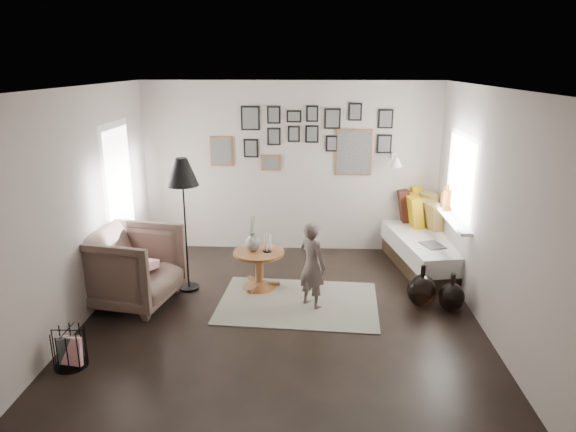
{
  "coord_description": "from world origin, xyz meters",
  "views": [
    {
      "loc": [
        0.32,
        -5.31,
        2.84
      ],
      "look_at": [
        0.05,
        0.5,
        1.1
      ],
      "focal_mm": 32.0,
      "sensor_mm": 36.0,
      "label": 1
    }
  ],
  "objects_px": {
    "magazine_basket": "(70,348)",
    "demijohn_small": "(451,297)",
    "daybed": "(425,240)",
    "child": "(312,265)",
    "armchair": "(131,267)",
    "floor_lamp": "(182,177)",
    "pedestal_table": "(259,271)",
    "vase": "(253,240)",
    "demijohn_large": "(422,290)"
  },
  "relations": [
    {
      "from": "vase",
      "to": "armchair",
      "type": "relative_size",
      "value": 0.45
    },
    {
      "from": "armchair",
      "to": "child",
      "type": "height_order",
      "value": "child"
    },
    {
      "from": "pedestal_table",
      "to": "demijohn_small",
      "type": "xyz_separation_m",
      "value": [
        2.34,
        -0.53,
        -0.06
      ]
    },
    {
      "from": "child",
      "to": "armchair",
      "type": "bearing_deg",
      "value": 42.26
    },
    {
      "from": "pedestal_table",
      "to": "daybed",
      "type": "bearing_deg",
      "value": 24.0
    },
    {
      "from": "child",
      "to": "floor_lamp",
      "type": "bearing_deg",
      "value": 27.23
    },
    {
      "from": "armchair",
      "to": "magazine_basket",
      "type": "height_order",
      "value": "armchair"
    },
    {
      "from": "pedestal_table",
      "to": "demijohn_large",
      "type": "distance_m",
      "value": 2.06
    },
    {
      "from": "daybed",
      "to": "armchair",
      "type": "xyz_separation_m",
      "value": [
        -3.85,
        -1.53,
        0.13
      ]
    },
    {
      "from": "pedestal_table",
      "to": "demijohn_small",
      "type": "relative_size",
      "value": 1.37
    },
    {
      "from": "demijohn_small",
      "to": "child",
      "type": "bearing_deg",
      "value": 178.34
    },
    {
      "from": "pedestal_table",
      "to": "floor_lamp",
      "type": "bearing_deg",
      "value": -176.56
    },
    {
      "from": "vase",
      "to": "floor_lamp",
      "type": "relative_size",
      "value": 0.27
    },
    {
      "from": "magazine_basket",
      "to": "demijohn_small",
      "type": "xyz_separation_m",
      "value": [
        4.0,
        1.35,
        -0.01
      ]
    },
    {
      "from": "daybed",
      "to": "magazine_basket",
      "type": "bearing_deg",
      "value": -153.59
    },
    {
      "from": "floor_lamp",
      "to": "child",
      "type": "xyz_separation_m",
      "value": [
        1.61,
        -0.43,
        -0.96
      ]
    },
    {
      "from": "vase",
      "to": "magazine_basket",
      "type": "xyz_separation_m",
      "value": [
        -1.58,
        -1.9,
        -0.47
      ]
    },
    {
      "from": "daybed",
      "to": "magazine_basket",
      "type": "height_order",
      "value": "daybed"
    },
    {
      "from": "child",
      "to": "demijohn_small",
      "type": "bearing_deg",
      "value": -139.46
    },
    {
      "from": "magazine_basket",
      "to": "pedestal_table",
      "type": "bearing_deg",
      "value": 48.71
    },
    {
      "from": "floor_lamp",
      "to": "child",
      "type": "bearing_deg",
      "value": -14.98
    },
    {
      "from": "armchair",
      "to": "demijohn_small",
      "type": "distance_m",
      "value": 3.86
    },
    {
      "from": "vase",
      "to": "daybed",
      "type": "height_order",
      "value": "daybed"
    },
    {
      "from": "armchair",
      "to": "magazine_basket",
      "type": "relative_size",
      "value": 2.67
    },
    {
      "from": "vase",
      "to": "demijohn_small",
      "type": "relative_size",
      "value": 0.98
    },
    {
      "from": "pedestal_table",
      "to": "vase",
      "type": "height_order",
      "value": "vase"
    },
    {
      "from": "daybed",
      "to": "child",
      "type": "height_order",
      "value": "child"
    },
    {
      "from": "pedestal_table",
      "to": "vase",
      "type": "bearing_deg",
      "value": 165.96
    },
    {
      "from": "floor_lamp",
      "to": "demijohn_small",
      "type": "height_order",
      "value": "floor_lamp"
    },
    {
      "from": "daybed",
      "to": "child",
      "type": "relative_size",
      "value": 2.14
    },
    {
      "from": "vase",
      "to": "armchair",
      "type": "distance_m",
      "value": 1.52
    },
    {
      "from": "demijohn_large",
      "to": "armchair",
      "type": "bearing_deg",
      "value": -178.8
    },
    {
      "from": "pedestal_table",
      "to": "vase",
      "type": "relative_size",
      "value": 1.4
    },
    {
      "from": "pedestal_table",
      "to": "magazine_basket",
      "type": "distance_m",
      "value": 2.51
    },
    {
      "from": "daybed",
      "to": "floor_lamp",
      "type": "bearing_deg",
      "value": -171.21
    },
    {
      "from": "daybed",
      "to": "child",
      "type": "bearing_deg",
      "value": -147.1
    },
    {
      "from": "vase",
      "to": "demijohn_large",
      "type": "height_order",
      "value": "vase"
    },
    {
      "from": "vase",
      "to": "armchair",
      "type": "height_order",
      "value": "vase"
    },
    {
      "from": "child",
      "to": "daybed",
      "type": "bearing_deg",
      "value": -95.1
    },
    {
      "from": "armchair",
      "to": "floor_lamp",
      "type": "xyz_separation_m",
      "value": [
        0.58,
        0.43,
        1.03
      ]
    },
    {
      "from": "armchair",
      "to": "child",
      "type": "bearing_deg",
      "value": -79.0
    },
    {
      "from": "vase",
      "to": "child",
      "type": "relative_size",
      "value": 0.44
    },
    {
      "from": "magazine_basket",
      "to": "demijohn_large",
      "type": "distance_m",
      "value": 3.95
    },
    {
      "from": "floor_lamp",
      "to": "child",
      "type": "height_order",
      "value": "floor_lamp"
    },
    {
      "from": "vase",
      "to": "demijohn_large",
      "type": "xyz_separation_m",
      "value": [
        2.1,
        -0.43,
        -0.45
      ]
    },
    {
      "from": "floor_lamp",
      "to": "armchair",
      "type": "bearing_deg",
      "value": -143.19
    },
    {
      "from": "pedestal_table",
      "to": "floor_lamp",
      "type": "xyz_separation_m",
      "value": [
        -0.92,
        -0.06,
        1.26
      ]
    },
    {
      "from": "demijohn_large",
      "to": "pedestal_table",
      "type": "bearing_deg",
      "value": 168.38
    },
    {
      "from": "magazine_basket",
      "to": "demijohn_large",
      "type": "bearing_deg",
      "value": 21.83
    },
    {
      "from": "magazine_basket",
      "to": "demijohn_small",
      "type": "height_order",
      "value": "demijohn_small"
    }
  ]
}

